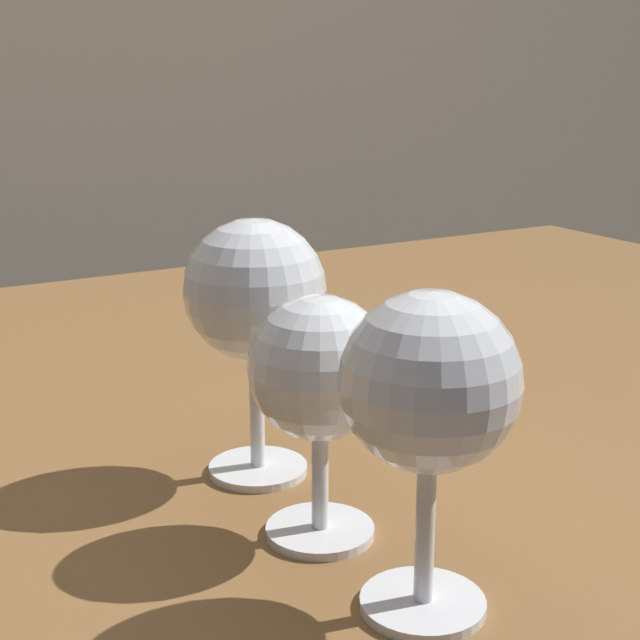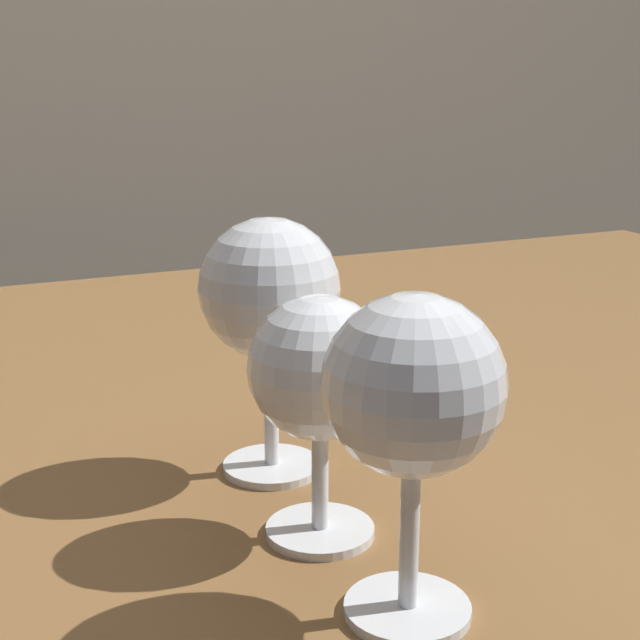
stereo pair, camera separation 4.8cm
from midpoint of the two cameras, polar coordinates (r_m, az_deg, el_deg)
The scene contains 4 objects.
dining_table at distance 0.75m, azimuth -4.84°, elevation -10.97°, with size 1.56×0.87×0.77m.
wine_glass_merlot at distance 0.41m, azimuth 8.44°, elevation -4.47°, with size 0.08×0.08×0.15m.
wine_glass_port at distance 0.49m, azimuth 2.82°, elevation -3.33°, with size 0.08×0.08×0.13m.
wine_glass_cabernet at distance 0.56m, azimuth -0.44°, elevation 1.51°, with size 0.08×0.08×0.16m.
Camera 2 is at (-0.19, -0.65, 1.02)m, focal length 53.45 mm.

